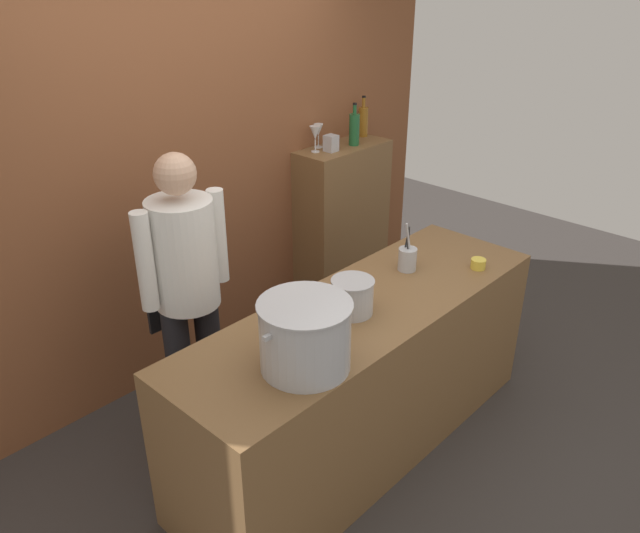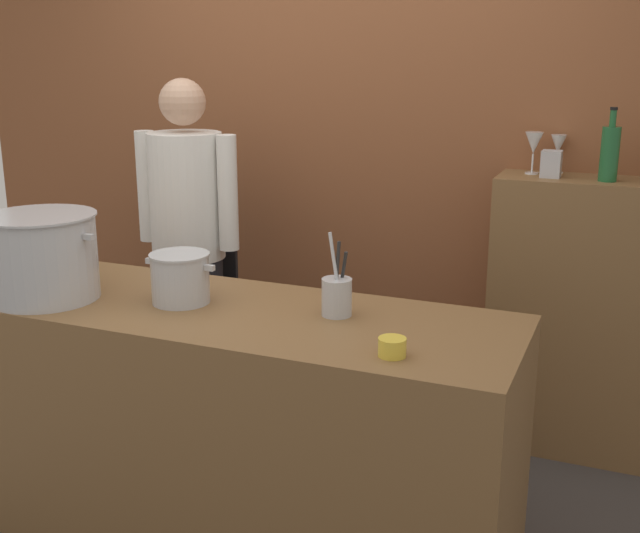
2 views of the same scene
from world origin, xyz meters
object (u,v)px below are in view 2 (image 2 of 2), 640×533
object	(u,v)px
chef	(189,231)
wine_glass_tall	(558,146)
utensil_crock	(337,296)
stockpot_large	(42,257)
spice_tin_silver	(551,164)
butter_jar	(392,347)
stockpot_small	(181,278)
wine_bottle_green	(610,153)
wine_glass_short	(534,144)

from	to	relation	value
chef	wine_glass_tall	size ratio (longest dim) A/B	9.81
utensil_crock	stockpot_large	bearing A→B (deg)	-167.70
wine_glass_tall	spice_tin_silver	world-z (taller)	wine_glass_tall
butter_jar	wine_glass_tall	xyz separation A→B (m)	(0.27, 1.50, 0.44)
utensil_crock	spice_tin_silver	world-z (taller)	spice_tin_silver
utensil_crock	wine_glass_tall	xyz separation A→B (m)	(0.56, 1.22, 0.40)
chef	stockpot_small	bearing A→B (deg)	121.63
butter_jar	wine_bottle_green	distance (m)	1.51
chef	wine_bottle_green	world-z (taller)	chef
wine_bottle_green	wine_glass_tall	world-z (taller)	wine_bottle_green
chef	stockpot_small	world-z (taller)	chef
stockpot_small	wine_glass_tall	world-z (taller)	wine_glass_tall
butter_jar	spice_tin_silver	distance (m)	1.45
wine_glass_short	utensil_crock	bearing A→B (deg)	-111.98
chef	utensil_crock	world-z (taller)	chef
stockpot_large	wine_glass_short	xyz separation A→B (m)	(1.52, 1.39, 0.33)
utensil_crock	butter_jar	xyz separation A→B (m)	(0.29, -0.29, -0.04)
wine_glass_tall	spice_tin_silver	distance (m)	0.14
wine_bottle_green	wine_glass_short	world-z (taller)	wine_bottle_green
butter_jar	wine_glass_short	bearing A→B (deg)	82.99
stockpot_large	utensil_crock	distance (m)	1.09
chef	spice_tin_silver	bearing A→B (deg)	-164.00
chef	butter_jar	bearing A→B (deg)	144.92
stockpot_small	utensil_crock	world-z (taller)	utensil_crock
stockpot_small	spice_tin_silver	size ratio (longest dim) A/B	2.45
butter_jar	spice_tin_silver	size ratio (longest dim) A/B	0.74
chef	butter_jar	distance (m)	1.62
wine_glass_short	spice_tin_silver	size ratio (longest dim) A/B	1.60
stockpot_small	wine_glass_tall	size ratio (longest dim) A/B	1.65
chef	butter_jar	xyz separation A→B (m)	(1.30, -0.97, -0.04)
butter_jar	wine_glass_tall	world-z (taller)	wine_glass_tall
chef	wine_glass_tall	distance (m)	1.71
wine_bottle_green	spice_tin_silver	bearing A→B (deg)	176.14
stockpot_large	wine_bottle_green	world-z (taller)	wine_bottle_green
chef	utensil_crock	size ratio (longest dim) A/B	5.71
stockpot_small	wine_glass_short	xyz separation A→B (m)	(1.04, 1.23, 0.39)
stockpot_large	chef	bearing A→B (deg)	87.21
spice_tin_silver	stockpot_large	bearing A→B (deg)	-140.75
wine_glass_tall	stockpot_large	bearing A→B (deg)	-138.24
stockpot_large	spice_tin_silver	world-z (taller)	spice_tin_silver
wine_glass_tall	wine_glass_short	bearing A→B (deg)	-147.88
chef	stockpot_large	bearing A→B (deg)	88.88
wine_bottle_green	wine_glass_short	xyz separation A→B (m)	(-0.32, 0.08, 0.01)
chef	wine_glass_short	xyz separation A→B (m)	(1.48, 0.47, 0.42)
chef	wine_glass_short	distance (m)	1.61
utensil_crock	wine_bottle_green	world-z (taller)	wine_bottle_green
wine_glass_tall	spice_tin_silver	size ratio (longest dim) A/B	1.48
utensil_crock	wine_glass_tall	world-z (taller)	wine_glass_tall
spice_tin_silver	stockpot_small	bearing A→B (deg)	-134.03
wine_bottle_green	wine_glass_tall	distance (m)	0.27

